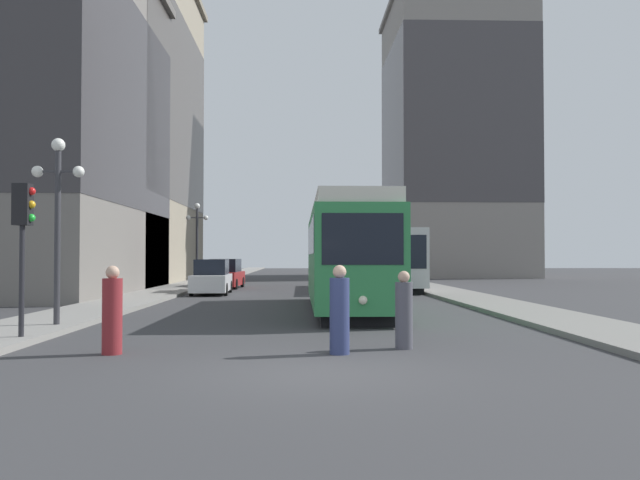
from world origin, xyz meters
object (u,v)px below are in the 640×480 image
transit_bus (389,257)px  parked_car_left_near (226,275)px  pedestrian_crossing_near (404,312)px  pedestrian_on_sidewalk (112,313)px  lamp_post_left_far (197,231)px  pedestrian_crossing_far (340,313)px  traffic_light_near_left (23,219)px  parked_car_left_mid (212,278)px  streetcar (346,253)px  lamp_post_left_near (58,201)px

transit_bus → parked_car_left_near: size_ratio=2.44×
pedestrian_crossing_near → pedestrian_on_sidewalk: size_ratio=0.93×
lamp_post_left_far → transit_bus: bearing=-13.7°
pedestrian_crossing_far → traffic_light_near_left: size_ratio=0.52×
transit_bus → pedestrian_crossing_far: (-4.45, -25.88, -1.11)m
parked_car_left_mid → pedestrian_on_sidewalk: parked_car_left_mid is taller
transit_bus → lamp_post_left_far: size_ratio=2.32×
parked_car_left_mid → pedestrian_crossing_near: 21.88m
pedestrian_on_sidewalk → lamp_post_left_far: bearing=-144.6°
parked_car_left_near → pedestrian_on_sidewalk: size_ratio=2.77×
parked_car_left_mid → lamp_post_left_far: 7.97m
traffic_light_near_left → parked_car_left_mid: bearing=85.1°
streetcar → transit_bus: bearing=76.7°
transit_bus → traffic_light_near_left: bearing=-115.5°
transit_bus → pedestrian_crossing_near: 25.36m
lamp_post_left_near → pedestrian_crossing_near: bearing=-24.0°
streetcar → lamp_post_left_near: 10.38m
pedestrian_crossing_far → streetcar: bearing=19.8°
pedestrian_on_sidewalk → traffic_light_near_left: (-2.53, 1.78, 1.99)m
streetcar → traffic_light_near_left: bearing=-131.9°
transit_bus → pedestrian_crossing_near: size_ratio=7.26×
pedestrian_crossing_far → pedestrian_on_sidewalk: pedestrian_crossing_far is taller
pedestrian_crossing_near → traffic_light_near_left: 8.85m
traffic_light_near_left → lamp_post_left_far: 26.86m
lamp_post_left_near → lamp_post_left_far: (-0.00, 24.11, 0.11)m
parked_car_left_near → parked_car_left_mid: same height
lamp_post_left_near → lamp_post_left_far: lamp_post_left_far is taller
streetcar → pedestrian_crossing_near: 10.20m
transit_bus → parked_car_left_near: bearing=168.4°
transit_bus → parked_car_left_near: transit_bus is taller
streetcar → parked_car_left_mid: 12.48m
streetcar → lamp_post_left_near: size_ratio=2.60×
pedestrian_crossing_far → pedestrian_on_sidewalk: bearing=113.0°
pedestrian_crossing_far → traffic_light_near_left: 7.62m
pedestrian_crossing_near → parked_car_left_near: bearing=109.3°
pedestrian_crossing_near → pedestrian_crossing_far: 1.60m
parked_car_left_near → traffic_light_near_left: (-1.68, -26.06, 1.98)m
streetcar → parked_car_left_mid: streetcar is taller
parked_car_left_mid → pedestrian_crossing_near: parked_car_left_mid is taller
pedestrian_on_sidewalk → lamp_post_left_near: (-2.75, 4.51, 2.65)m
pedestrian_on_sidewalk → lamp_post_left_far: size_ratio=0.34×
pedestrian_crossing_far → pedestrian_on_sidewalk: 4.59m
parked_car_left_mid → transit_bus: bearing=22.0°
pedestrian_crossing_near → traffic_light_near_left: (-8.53, 1.16, 2.05)m
transit_bus → pedestrian_crossing_near: bearing=-96.6°
parked_car_left_near → pedestrian_crossing_far: size_ratio=2.75×
pedestrian_crossing_near → pedestrian_crossing_far: pedestrian_crossing_far is taller
streetcar → traffic_light_near_left: (-8.00, -8.93, 0.72)m
pedestrian_crossing_near → pedestrian_on_sidewalk: 6.04m
parked_car_left_mid → lamp_post_left_near: (-1.90, -16.88, 2.63)m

